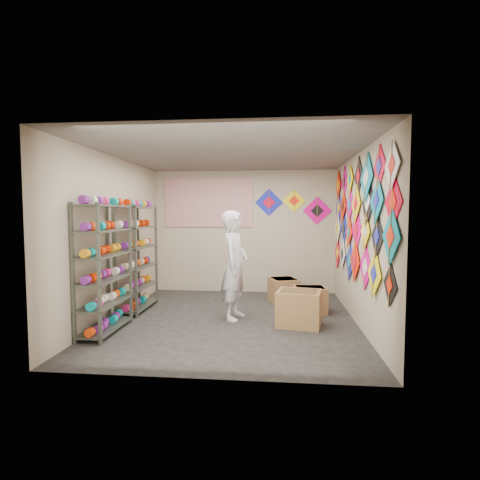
# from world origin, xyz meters

# --- Properties ---
(ground) EXTENTS (4.50, 4.50, 0.00)m
(ground) POSITION_xyz_m (0.00, 0.00, 0.00)
(ground) COLOR black
(room_walls) EXTENTS (4.50, 4.50, 4.50)m
(room_walls) POSITION_xyz_m (0.00, 0.00, 1.64)
(room_walls) COLOR tan
(room_walls) RESTS_ON ground
(shelf_rack_front) EXTENTS (0.40, 1.10, 1.90)m
(shelf_rack_front) POSITION_xyz_m (-1.78, -0.85, 0.95)
(shelf_rack_front) COLOR #4C5147
(shelf_rack_front) RESTS_ON ground
(shelf_rack_back) EXTENTS (0.40, 1.10, 1.90)m
(shelf_rack_back) POSITION_xyz_m (-1.78, 0.45, 0.95)
(shelf_rack_back) COLOR #4C5147
(shelf_rack_back) RESTS_ON ground
(string_spools) EXTENTS (0.12, 2.36, 0.12)m
(string_spools) POSITION_xyz_m (-1.78, -0.20, 1.05)
(string_spools) COLOR #E42374
(string_spools) RESTS_ON ground
(kite_wall_display) EXTENTS (0.06, 4.29, 2.07)m
(kite_wall_display) POSITION_xyz_m (1.98, 0.07, 1.65)
(kite_wall_display) COLOR black
(kite_wall_display) RESTS_ON room_walls
(back_wall_kites) EXTENTS (1.67, 0.02, 0.80)m
(back_wall_kites) POSITION_xyz_m (1.09, 2.24, 1.93)
(back_wall_kites) COLOR #151FB5
(back_wall_kites) RESTS_ON room_walls
(poster) EXTENTS (2.00, 0.01, 1.10)m
(poster) POSITION_xyz_m (-0.80, 2.23, 2.00)
(poster) COLOR #9C55B9
(poster) RESTS_ON room_walls
(shopkeeper) EXTENTS (0.81, 0.67, 1.80)m
(shopkeeper) POSITION_xyz_m (0.04, 0.07, 0.90)
(shopkeeper) COLOR silver
(shopkeeper) RESTS_ON ground
(carton_a) EXTENTS (0.75, 0.66, 0.55)m
(carton_a) POSITION_xyz_m (1.08, -0.23, 0.27)
(carton_a) COLOR #976B42
(carton_a) RESTS_ON ground
(carton_b) EXTENTS (0.59, 0.50, 0.46)m
(carton_b) POSITION_xyz_m (1.32, 0.57, 0.23)
(carton_b) COLOR #976B42
(carton_b) RESTS_ON ground
(carton_c) EXTENTS (0.65, 0.68, 0.48)m
(carton_c) POSITION_xyz_m (0.87, 1.28, 0.24)
(carton_c) COLOR #976B42
(carton_c) RESTS_ON ground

